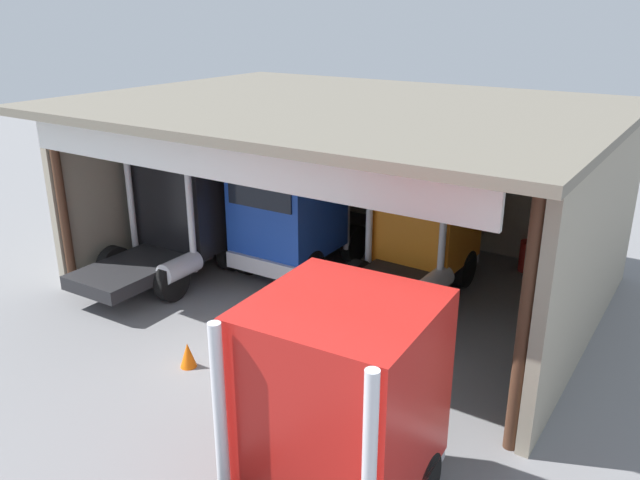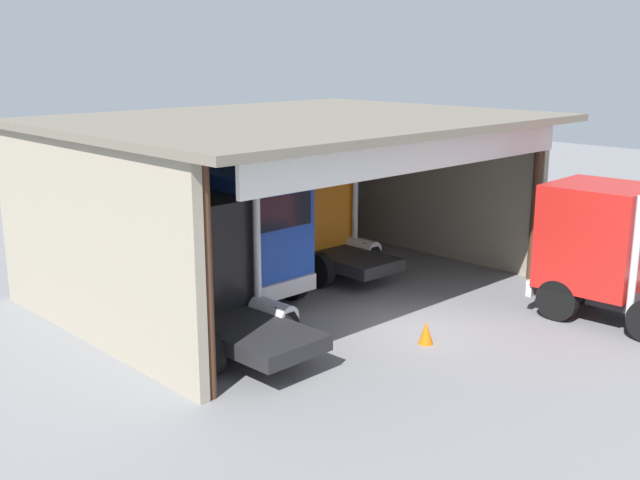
# 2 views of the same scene
# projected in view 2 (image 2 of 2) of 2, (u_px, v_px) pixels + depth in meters

# --- Properties ---
(ground_plane) EXTENTS (80.00, 80.00, 0.00)m
(ground_plane) POSITION_uv_depth(u_px,v_px,m) (408.00, 327.00, 19.47)
(ground_plane) COLOR slate
(ground_plane) RESTS_ON ground
(workshop_shed) EXTENTS (13.19, 10.46, 5.09)m
(workshop_shed) POSITION_uv_depth(u_px,v_px,m) (271.00, 167.00, 22.37)
(workshop_shed) COLOR #9E937F
(workshop_shed) RESTS_ON ground
(truck_black_left_bay) EXTENTS (2.75, 5.13, 3.62)m
(truck_black_left_bay) POSITION_uv_depth(u_px,v_px,m) (199.00, 271.00, 18.07)
(truck_black_left_bay) COLOR black
(truck_black_left_bay) RESTS_ON ground
(truck_blue_center_bay) EXTENTS (2.61, 5.14, 3.75)m
(truck_blue_center_bay) POSITION_uv_depth(u_px,v_px,m) (244.00, 233.00, 20.99)
(truck_blue_center_bay) COLOR #1E47B7
(truck_blue_center_bay) RESTS_ON ground
(truck_orange_center_right_bay) EXTENTS (2.54, 4.90, 3.71)m
(truck_orange_center_right_bay) POSITION_uv_depth(u_px,v_px,m) (310.00, 213.00, 24.10)
(truck_orange_center_right_bay) COLOR orange
(truck_orange_center_right_bay) RESTS_ON ground
(truck_red_yard_outside) EXTENTS (2.79, 5.06, 3.55)m
(truck_red_yard_outside) POSITION_uv_depth(u_px,v_px,m) (608.00, 249.00, 19.84)
(truck_red_yard_outside) COLOR red
(truck_red_yard_outside) RESTS_ON ground
(oil_drum) EXTENTS (0.58, 0.58, 0.91)m
(oil_drum) POSITION_uv_depth(u_px,v_px,m) (302.00, 231.00, 27.88)
(oil_drum) COLOR #B21E19
(oil_drum) RESTS_ON ground
(tool_cart) EXTENTS (0.90, 0.60, 1.00)m
(tool_cart) POSITION_uv_depth(u_px,v_px,m) (327.00, 227.00, 28.30)
(tool_cart) COLOR black
(tool_cart) RESTS_ON ground
(traffic_cone) EXTENTS (0.36, 0.36, 0.56)m
(traffic_cone) POSITION_uv_depth(u_px,v_px,m) (426.00, 333.00, 18.30)
(traffic_cone) COLOR orange
(traffic_cone) RESTS_ON ground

